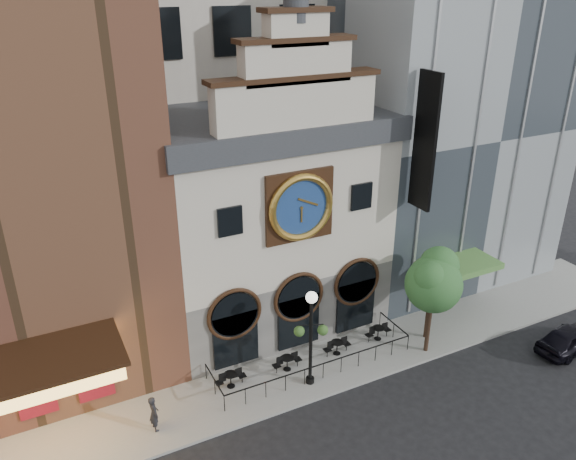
# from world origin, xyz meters

# --- Properties ---
(ground) EXTENTS (120.00, 120.00, 0.00)m
(ground) POSITION_xyz_m (0.00, 0.00, 0.00)
(ground) COLOR black
(ground) RESTS_ON ground
(sidewalk) EXTENTS (44.00, 5.00, 0.15)m
(sidewalk) POSITION_xyz_m (0.00, 2.50, 0.07)
(sidewalk) COLOR gray
(sidewalk) RESTS_ON ground
(clock_building) EXTENTS (12.60, 8.78, 18.65)m
(clock_building) POSITION_xyz_m (0.00, 7.82, 6.69)
(clock_building) COLOR #605E5B
(clock_building) RESTS_ON ground
(retail_building) EXTENTS (14.00, 14.40, 20.00)m
(retail_building) POSITION_xyz_m (12.99, 9.99, 10.14)
(retail_building) COLOR gray
(retail_building) RESTS_ON ground
(cafe_railing) EXTENTS (10.60, 2.60, 0.90)m
(cafe_railing) POSITION_xyz_m (0.00, 2.50, 0.60)
(cafe_railing) COLOR black
(cafe_railing) RESTS_ON sidewalk
(bistro_0) EXTENTS (1.58, 0.68, 0.90)m
(bistro_0) POSITION_xyz_m (-4.40, 2.70, 0.61)
(bistro_0) COLOR black
(bistro_0) RESTS_ON sidewalk
(bistro_1) EXTENTS (1.58, 0.68, 0.90)m
(bistro_1) POSITION_xyz_m (-1.32, 2.62, 0.61)
(bistro_1) COLOR black
(bistro_1) RESTS_ON sidewalk
(bistro_2) EXTENTS (1.58, 0.68, 0.90)m
(bistro_2) POSITION_xyz_m (1.67, 2.61, 0.61)
(bistro_2) COLOR black
(bistro_2) RESTS_ON sidewalk
(bistro_3) EXTENTS (1.58, 0.68, 0.90)m
(bistro_3) POSITION_xyz_m (4.42, 2.74, 0.61)
(bistro_3) COLOR black
(bistro_3) RESTS_ON sidewalk
(car_right) EXTENTS (4.52, 2.20, 1.48)m
(car_right) POSITION_xyz_m (13.33, -2.60, 0.74)
(car_right) COLOR black
(car_right) RESTS_ON ground
(pedestrian) EXTENTS (0.48, 0.68, 1.78)m
(pedestrian) POSITION_xyz_m (-8.48, 1.54, 1.04)
(pedestrian) COLOR black
(pedestrian) RESTS_ON sidewalk
(lamppost) EXTENTS (1.59, 0.96, 5.22)m
(lamppost) POSITION_xyz_m (-0.75, 1.21, 3.38)
(lamppost) COLOR black
(lamppost) RESTS_ON sidewalk
(tree_left) EXTENTS (3.07, 2.96, 5.92)m
(tree_left) POSITION_xyz_m (6.22, 0.76, 4.49)
(tree_left) COLOR #382619
(tree_left) RESTS_ON sidewalk
(tree_right) EXTENTS (2.75, 2.65, 5.30)m
(tree_right) POSITION_xyz_m (7.01, 1.78, 4.03)
(tree_right) COLOR #382619
(tree_right) RESTS_ON sidewalk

